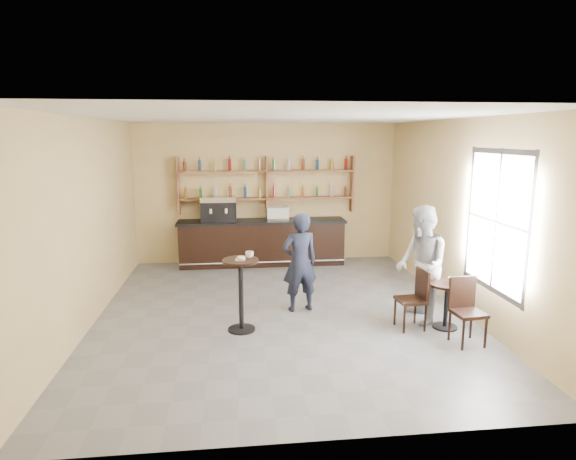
{
  "coord_description": "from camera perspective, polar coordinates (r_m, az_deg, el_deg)",
  "views": [
    {
      "loc": [
        -0.74,
        -7.63,
        2.91
      ],
      "look_at": [
        0.2,
        0.8,
        1.25
      ],
      "focal_mm": 30.0,
      "sensor_mm": 36.0,
      "label": 1
    }
  ],
  "objects": [
    {
      "name": "cafe_table",
      "position": [
        7.84,
        18.23,
        -8.49
      ],
      "size": [
        0.67,
        0.67,
        0.72
      ],
      "primitive_type": null,
      "rotation": [
        0.0,
        0.0,
        0.21
      ],
      "color": "black",
      "rests_on": "floor"
    },
    {
      "name": "chair_west",
      "position": [
        7.64,
        14.33,
        -7.98
      ],
      "size": [
        0.43,
        0.43,
        0.92
      ],
      "primitive_type": null,
      "rotation": [
        0.0,
        0.0,
        -1.48
      ],
      "color": "black",
      "rests_on": "floor"
    },
    {
      "name": "donut",
      "position": [
        7.15,
        -5.59,
        -3.32
      ],
      "size": [
        0.16,
        0.16,
        0.05
      ],
      "primitive_type": "torus",
      "rotation": [
        0.0,
        0.0,
        -0.26
      ],
      "color": "#C18046",
      "rests_on": "napkin"
    },
    {
      "name": "man_main",
      "position": [
        8.05,
        1.4,
        -3.83
      ],
      "size": [
        0.68,
        0.51,
        1.68
      ],
      "primitive_type": "imported",
      "rotation": [
        0.0,
        0.0,
        3.34
      ],
      "color": "black",
      "rests_on": "floor"
    },
    {
      "name": "shelf_unit",
      "position": [
        11.08,
        -2.52,
        5.37
      ],
      "size": [
        4.0,
        0.26,
        1.4
      ],
      "primitive_type": null,
      "color": "brown",
      "rests_on": "wall_back"
    },
    {
      "name": "liquor_bottles",
      "position": [
        11.06,
        -2.53,
        6.25
      ],
      "size": [
        3.68,
        0.1,
        1.0
      ],
      "primitive_type": null,
      "color": "#8C5919",
      "rests_on": "shelf_unit"
    },
    {
      "name": "wall_back",
      "position": [
        11.23,
        -2.56,
        4.37
      ],
      "size": [
        7.0,
        0.0,
        7.0
      ],
      "primitive_type": "plane",
      "rotation": [
        1.57,
        0.0,
        0.0
      ],
      "color": "tan",
      "rests_on": "floor"
    },
    {
      "name": "cup_cafe",
      "position": [
        7.74,
        18.75,
        -5.65
      ],
      "size": [
        0.11,
        0.11,
        0.09
      ],
      "primitive_type": "imported",
      "rotation": [
        0.0,
        0.0,
        0.2
      ],
      "color": "white",
      "rests_on": "cafe_table"
    },
    {
      "name": "espresso_machine",
      "position": [
        10.9,
        -8.21,
        2.51
      ],
      "size": [
        0.79,
        0.52,
        0.56
      ],
      "primitive_type": null,
      "rotation": [
        0.0,
        0.0,
        -0.02
      ],
      "color": "black",
      "rests_on": "bar_counter"
    },
    {
      "name": "pedestal_table",
      "position": [
        7.33,
        -5.59,
        -7.72
      ],
      "size": [
        0.55,
        0.55,
        1.11
      ],
      "primitive_type": null,
      "rotation": [
        0.0,
        0.0,
        -0.01
      ],
      "color": "black",
      "rests_on": "floor"
    },
    {
      "name": "pastry_case",
      "position": [
        10.96,
        -1.26,
        1.99
      ],
      "size": [
        0.54,
        0.45,
        0.3
      ],
      "primitive_type": null,
      "rotation": [
        0.0,
        0.0,
        0.1
      ],
      "color": "silver",
      "rests_on": "bar_counter"
    },
    {
      "name": "wall_right",
      "position": [
        8.6,
        19.52,
        1.67
      ],
      "size": [
        0.0,
        7.0,
        7.0
      ],
      "primitive_type": "plane",
      "rotation": [
        1.57,
        0.0,
        -1.57
      ],
      "color": "tan",
      "rests_on": "floor"
    },
    {
      "name": "wall_left",
      "position": [
        8.06,
        -22.55,
        0.87
      ],
      "size": [
        0.0,
        7.0,
        7.0
      ],
      "primitive_type": "plane",
      "rotation": [
        1.57,
        0.0,
        1.57
      ],
      "color": "tan",
      "rests_on": "floor"
    },
    {
      "name": "wall_front",
      "position": [
        4.39,
        3.67,
        -6.31
      ],
      "size": [
        7.0,
        0.0,
        7.0
      ],
      "primitive_type": "plane",
      "rotation": [
        -1.57,
        0.0,
        0.0
      ],
      "color": "tan",
      "rests_on": "floor"
    },
    {
      "name": "window_pane",
      "position": [
        7.53,
        23.47,
        0.91
      ],
      "size": [
        0.0,
        2.0,
        2.0
      ],
      "primitive_type": "plane",
      "rotation": [
        1.57,
        0.0,
        -1.57
      ],
      "color": "white",
      "rests_on": "wall_right"
    },
    {
      "name": "bar_counter",
      "position": [
        11.06,
        -3.1,
        -1.45
      ],
      "size": [
        3.8,
        0.74,
        1.03
      ],
      "primitive_type": null,
      "color": "black",
      "rests_on": "floor"
    },
    {
      "name": "window_frame",
      "position": [
        7.53,
        23.43,
        0.91
      ],
      "size": [
        0.04,
        1.7,
        2.1
      ],
      "primitive_type": null,
      "color": "black",
      "rests_on": "wall_right"
    },
    {
      "name": "cup_pedestal",
      "position": [
        7.26,
        -4.58,
        -2.91
      ],
      "size": [
        0.16,
        0.16,
        0.1
      ],
      "primitive_type": "imported",
      "rotation": [
        0.0,
        0.0,
        -0.34
      ],
      "color": "white",
      "rests_on": "pedestal_table"
    },
    {
      "name": "napkin",
      "position": [
        7.17,
        -5.67,
        -3.49
      ],
      "size": [
        0.16,
        0.16,
        0.0
      ],
      "primitive_type": "cube",
      "rotation": [
        0.0,
        0.0,
        -0.07
      ],
      "color": "white",
      "rests_on": "pedestal_table"
    },
    {
      "name": "ceiling",
      "position": [
        7.67,
        -0.84,
        13.24
      ],
      "size": [
        7.0,
        7.0,
        0.0
      ],
      "primitive_type": "plane",
      "rotation": [
        3.14,
        0.0,
        0.0
      ],
      "color": "white",
      "rests_on": "wall_back"
    },
    {
      "name": "chair_south",
      "position": [
        7.31,
        20.6,
        -9.12
      ],
      "size": [
        0.45,
        0.45,
        0.95
      ],
      "primitive_type": null,
      "rotation": [
        0.0,
        0.0,
        0.11
      ],
      "color": "black",
      "rests_on": "floor"
    },
    {
      "name": "floor",
      "position": [
        8.2,
        -0.78,
        -9.72
      ],
      "size": [
        7.0,
        7.0,
        0.0
      ],
      "primitive_type": "plane",
      "color": "slate",
      "rests_on": "ground"
    },
    {
      "name": "patron_second",
      "position": [
        7.82,
        15.51,
        -3.98
      ],
      "size": [
        0.74,
        0.94,
        1.86
      ],
      "primitive_type": "imported",
      "rotation": [
        0.0,
        0.0,
        -1.61
      ],
      "color": "#95959A",
      "rests_on": "floor"
    }
  ]
}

